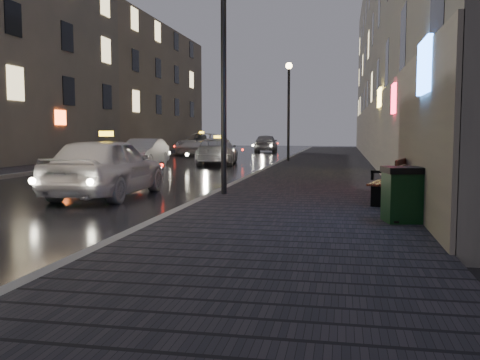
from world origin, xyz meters
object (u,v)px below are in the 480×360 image
object	(u,v)px
taxi_near	(107,167)
car_left_mid	(144,153)
bench	(396,180)
trash_bin	(402,194)
lamp_far	(289,99)
taxi_mid	(217,151)
taxi_far	(202,144)
car_far	(266,143)
lamp_near	(224,59)

from	to	relation	value
taxi_near	car_left_mid	distance (m)	12.29
bench	trash_bin	size ratio (longest dim) A/B	2.15
lamp_far	car_left_mid	size ratio (longest dim) A/B	1.26
taxi_mid	taxi_far	size ratio (longest dim) A/B	0.82
taxi_near	bench	bearing A→B (deg)	171.34
taxi_near	car_far	size ratio (longest dim) A/B	1.04
bench	taxi_near	xyz separation A→B (m)	(-7.23, 0.99, 0.15)
lamp_far	taxi_far	distance (m)	12.95
lamp_near	car_far	bearing A→B (deg)	96.26
taxi_mid	lamp_far	bearing A→B (deg)	-163.71
taxi_near	taxi_mid	world-z (taller)	taxi_near
bench	car_far	distance (m)	33.89
lamp_far	car_left_mid	world-z (taller)	lamp_far
lamp_far	taxi_far	xyz separation A→B (m)	(-7.60, 10.14, -2.68)
lamp_far	taxi_mid	world-z (taller)	lamp_far
lamp_near	car_left_mid	bearing A→B (deg)	119.50
lamp_near	car_far	xyz separation A→B (m)	(-3.52, 32.08, -2.73)
trash_bin	car_left_mid	world-z (taller)	car_left_mid
trash_bin	car_left_mid	size ratio (longest dim) A/B	0.23
trash_bin	car_far	xyz separation A→B (m)	(-7.47, 35.58, 0.13)
lamp_far	taxi_mid	size ratio (longest dim) A/B	1.11
taxi_near	car_left_mid	xyz separation A→B (m)	(-3.52, 11.77, -0.11)
trash_bin	taxi_far	world-z (taller)	taxi_far
car_left_mid	car_far	world-z (taller)	car_far
lamp_near	taxi_near	xyz separation A→B (m)	(-3.16, 0.04, -2.69)
car_left_mid	trash_bin	bearing A→B (deg)	-58.38
car_left_mid	taxi_mid	xyz separation A→B (m)	(3.09, 2.62, 0.00)
bench	taxi_mid	bearing A→B (deg)	132.24
trash_bin	taxi_mid	distance (m)	19.45
lamp_far	car_left_mid	bearing A→B (deg)	-147.91
taxi_far	lamp_near	bearing A→B (deg)	-70.08
lamp_near	taxi_far	size ratio (longest dim) A/B	0.91
car_left_mid	taxi_far	distance (m)	14.36
taxi_near	trash_bin	bearing A→B (deg)	152.65
taxi_near	car_far	world-z (taller)	taxi_near
taxi_far	car_far	distance (m)	7.20
lamp_near	bench	world-z (taller)	lamp_near
taxi_mid	bench	bearing A→B (deg)	109.16
lamp_near	car_left_mid	world-z (taller)	lamp_near
lamp_far	car_far	distance (m)	16.68
lamp_far	taxi_near	xyz separation A→B (m)	(-3.16, -15.96, -2.69)
lamp_far	taxi_far	size ratio (longest dim) A/B	0.91
bench	car_left_mid	bearing A→B (deg)	145.86
lamp_far	taxi_mid	xyz separation A→B (m)	(-3.60, -1.57, -2.80)
taxi_near	car_left_mid	size ratio (longest dim) A/B	1.11
trash_bin	taxi_mid	xyz separation A→B (m)	(-7.55, 17.93, 0.06)
lamp_near	taxi_far	world-z (taller)	lamp_near
car_far	bench	bearing A→B (deg)	98.84
bench	lamp_far	bearing A→B (deg)	119.24
lamp_far	car_far	xyz separation A→B (m)	(-3.52, 16.08, -2.73)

